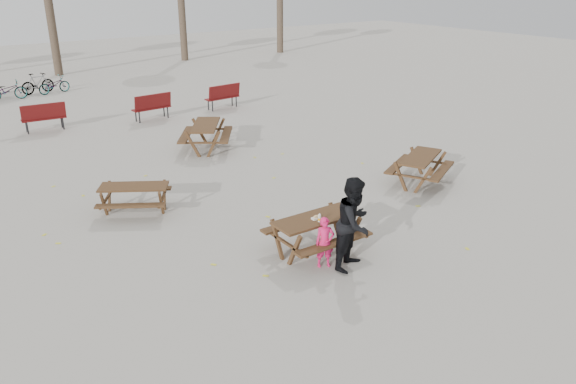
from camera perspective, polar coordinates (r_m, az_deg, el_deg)
ground at (r=11.68m, az=2.82°, el=-6.06°), size 80.00×80.00×0.00m
main_picnic_table at (r=11.42m, az=2.87°, el=-3.46°), size 1.80×1.45×0.78m
food_tray at (r=11.26m, az=2.87°, el=-2.68°), size 0.18×0.11×0.03m
bread_roll at (r=11.24m, az=2.88°, el=-2.48°), size 0.14×0.06×0.05m
soda_bottle at (r=11.12m, az=3.22°, el=-2.69°), size 0.07×0.07×0.17m
child at (r=10.92m, az=3.76°, el=-5.13°), size 0.44×0.38×1.03m
adult at (r=10.79m, az=6.76°, el=-3.17°), size 1.11×1.01×1.85m
picnic_table_east at (r=15.60m, az=13.22°, el=2.23°), size 2.25×2.10×0.77m
picnic_table_north at (r=13.84m, az=-15.29°, el=-0.70°), size 2.02×1.91×0.68m
picnic_table_far at (r=18.31m, az=-8.32°, el=5.58°), size 2.37×2.47×0.83m
park_bench_row at (r=21.78m, az=-19.09°, el=7.48°), size 12.81×1.94×1.03m
fallen_leaves at (r=13.78m, az=-1.85°, el=-1.51°), size 11.00×11.00×0.01m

